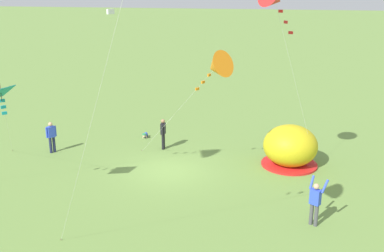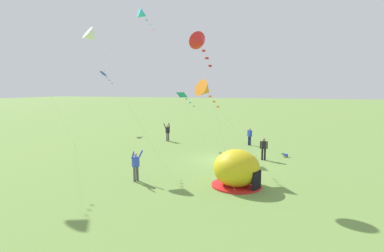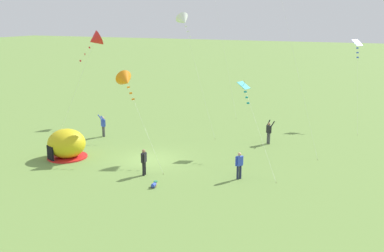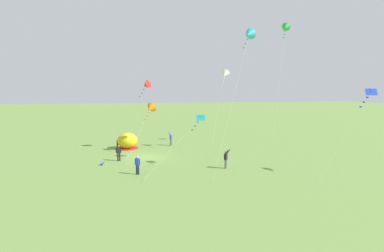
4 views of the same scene
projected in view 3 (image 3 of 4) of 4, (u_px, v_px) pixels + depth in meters
The scene contains 12 objects.
ground_plane at pixel (151, 160), 31.70m from camera, with size 300.00×300.00×0.00m, color olive.
popup_tent at pixel (67, 144), 31.99m from camera, with size 2.81×2.81×2.10m.
toddler_crawling at pixel (154, 184), 26.66m from camera, with size 0.27×0.55×0.32m.
person_with_toddler at pixel (239, 164), 27.81m from camera, with size 0.42×0.49×1.72m.
person_far_back at pixel (103, 125), 37.56m from camera, with size 0.72×0.65×1.89m.
person_near_tent at pixel (144, 161), 28.47m from camera, with size 0.27×0.59×1.72m.
person_arms_raised at pixel (269, 132), 35.45m from camera, with size 0.72×0.68×1.89m.
kite_blue at pixel (357, 46), 41.62m from camera, with size 1.61×6.16×7.79m.
kite_orange at pixel (126, 80), 32.09m from camera, with size 5.44×3.98×6.12m.
kite_teal at pixel (245, 89), 32.99m from camera, with size 4.58×6.58×5.22m.
kite_white at pixel (184, 20), 39.12m from camera, with size 5.15×3.96×10.19m.
kite_red at pixel (95, 40), 32.04m from camera, with size 3.21×3.48×8.90m.
Camera 3 is at (14.93, -26.40, 9.96)m, focal length 42.00 mm.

